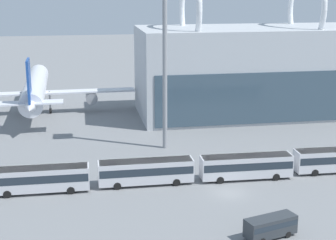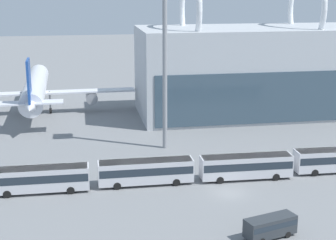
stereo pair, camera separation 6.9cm
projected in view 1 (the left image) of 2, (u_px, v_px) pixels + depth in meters
name	position (u px, v px, depth m)	size (l,w,h in m)	color
ground_plane	(229.00, 193.00, 66.25)	(440.00, 440.00, 0.00)	slate
airliner_at_gate_near	(35.00, 89.00, 105.89)	(40.96, 41.16, 13.38)	silver
airliner_at_gate_far	(293.00, 81.00, 118.29)	(44.70, 42.95, 12.71)	white
shuttle_bus_1	(39.00, 178.00, 65.91)	(12.71, 2.81, 3.37)	silver
shuttle_bus_2	(146.00, 170.00, 68.57)	(12.70, 2.76, 3.37)	silver
shuttle_bus_3	(246.00, 165.00, 70.52)	(12.74, 2.92, 3.37)	silver
service_van_foreground	(271.00, 225.00, 54.26)	(6.02, 3.45, 2.31)	#2D3338
floodlight_mast	(165.00, 41.00, 80.11)	(3.01, 3.01, 27.08)	gray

